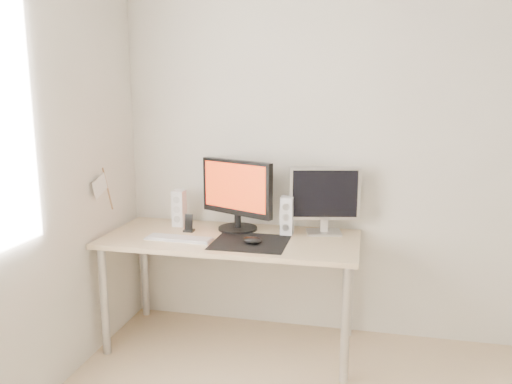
{
  "coord_description": "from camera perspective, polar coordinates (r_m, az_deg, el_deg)",
  "views": [
    {
      "loc": [
        -0.11,
        -1.54,
        1.62
      ],
      "look_at": [
        -0.78,
        1.46,
        1.01
      ],
      "focal_mm": 35.0,
      "sensor_mm": 36.0,
      "label": 1
    }
  ],
  "objects": [
    {
      "name": "desk",
      "position": [
        3.19,
        -2.88,
        -6.49
      ],
      "size": [
        1.6,
        0.7,
        0.73
      ],
      "color": "#D1B587",
      "rests_on": "ground"
    },
    {
      "name": "phone_dock",
      "position": [
        3.3,
        -7.68,
        -3.91
      ],
      "size": [
        0.07,
        0.06,
        0.12
      ],
      "color": "black",
      "rests_on": "desk"
    },
    {
      "name": "second_monitor",
      "position": [
        3.2,
        7.85,
        -0.57
      ],
      "size": [
        0.45,
        0.2,
        0.43
      ],
      "color": "silver",
      "rests_on": "desk"
    },
    {
      "name": "speaker_left",
      "position": [
        3.43,
        -8.78,
        -1.84
      ],
      "size": [
        0.08,
        0.09,
        0.25
      ],
      "color": "white",
      "rests_on": "desk"
    },
    {
      "name": "wall_back",
      "position": [
        3.32,
        14.52,
        4.46
      ],
      "size": [
        3.5,
        0.0,
        3.5
      ],
      "primitive_type": "plane",
      "rotation": [
        1.57,
        0.0,
        0.0
      ],
      "color": "white",
      "rests_on": "ground"
    },
    {
      "name": "main_monitor",
      "position": [
        3.26,
        -2.23,
        -0.03
      ],
      "size": [
        0.52,
        0.35,
        0.47
      ],
      "color": "black",
      "rests_on": "desk"
    },
    {
      "name": "keyboard",
      "position": [
        3.13,
        -8.8,
        -5.26
      ],
      "size": [
        0.42,
        0.14,
        0.02
      ],
      "color": "#ACACAE",
      "rests_on": "desk"
    },
    {
      "name": "speaker_right",
      "position": [
        3.19,
        3.56,
        -2.72
      ],
      "size": [
        0.08,
        0.09,
        0.25
      ],
      "color": "white",
      "rests_on": "desk"
    },
    {
      "name": "pennant",
      "position": [
        3.26,
        -17.13,
        0.61
      ],
      "size": [
        0.01,
        0.23,
        0.29
      ],
      "color": "#A57F54",
      "rests_on": "wall_left"
    },
    {
      "name": "mouse",
      "position": [
        3.0,
        -0.42,
        -5.53
      ],
      "size": [
        0.12,
        0.07,
        0.04
      ],
      "primitive_type": "ellipsoid",
      "color": "black",
      "rests_on": "mousepad"
    },
    {
      "name": "mousepad",
      "position": [
        3.04,
        -0.66,
        -5.76
      ],
      "size": [
        0.45,
        0.4,
        0.0
      ],
      "primitive_type": "cube",
      "color": "black",
      "rests_on": "desk"
    }
  ]
}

